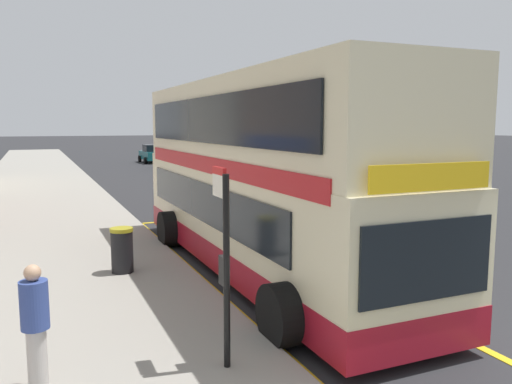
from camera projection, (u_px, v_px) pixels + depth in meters
The scene contains 10 objects.
ground_plane at pixel (147, 174), 35.56m from camera, with size 260.00×260.00×0.00m, color #28282B.
pavement_near at pixel (38, 177), 32.78m from camera, with size 6.00×76.00×0.14m, color gray.
double_decker_bus at pixel (258, 183), 11.84m from camera, with size 3.21×11.24×4.40m.
bus_bay_markings at pixel (261, 272), 11.87m from camera, with size 3.02×14.19×0.01m.
bus_stop_sign at pixel (224, 251), 6.81m from camera, with size 0.09×0.51×2.69m.
parked_car_teal_distant at pixel (153, 154), 45.98m from camera, with size 2.09×4.20×1.62m.
parked_car_teal_kerbside at pixel (177, 159), 39.35m from camera, with size 2.09×4.20×1.62m.
parked_car_black_ahead at pixel (208, 167), 31.71m from camera, with size 2.09×4.20×1.62m.
pedestrian_waiting_near_sign at pixel (35, 322), 6.29m from camera, with size 0.34×0.34×1.58m.
litter_bin at pixel (122, 250), 11.33m from camera, with size 0.50×0.50×1.00m.
Camera 1 is at (-7.20, -3.50, 3.40)m, focal length 35.94 mm.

